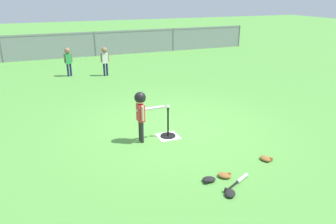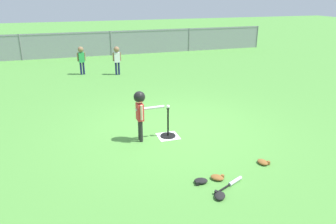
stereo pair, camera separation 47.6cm
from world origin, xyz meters
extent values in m
plane|color=#51933D|center=(0.00, 0.00, 0.00)|extent=(60.00, 60.00, 0.00)
cube|color=white|center=(-0.28, -0.32, 0.00)|extent=(0.44, 0.44, 0.01)
cylinder|color=black|center=(-0.28, -0.32, 0.01)|extent=(0.32, 0.32, 0.03)
cylinder|color=black|center=(-0.28, -0.32, 0.33)|extent=(0.04, 0.04, 0.61)
cylinder|color=black|center=(-0.28, -0.32, 0.62)|extent=(0.06, 0.06, 0.02)
sphere|color=white|center=(-0.28, -0.32, 0.67)|extent=(0.07, 0.07, 0.07)
cylinder|color=#262626|center=(-0.88, -0.29, 0.23)|extent=(0.07, 0.07, 0.45)
cylinder|color=#262626|center=(-0.87, -0.39, 0.23)|extent=(0.07, 0.07, 0.45)
cube|color=red|center=(-0.87, -0.34, 0.63)|extent=(0.13, 0.21, 0.35)
cylinder|color=beige|center=(-0.88, -0.22, 0.65)|extent=(0.05, 0.05, 0.30)
cylinder|color=beige|center=(-0.87, -0.47, 0.65)|extent=(0.05, 0.05, 0.30)
sphere|color=beige|center=(-0.87, -0.34, 0.92)|extent=(0.20, 0.20, 0.20)
sphere|color=black|center=(-0.87, -0.34, 0.94)|extent=(0.23, 0.23, 0.23)
cylinder|color=silver|center=(-0.66, -0.33, 0.68)|extent=(0.60, 0.08, 0.06)
cylinder|color=#191E4C|center=(-1.56, 5.93, 0.23)|extent=(0.07, 0.07, 0.46)
cylinder|color=#191E4C|center=(-1.66, 5.91, 0.23)|extent=(0.07, 0.07, 0.46)
cube|color=green|center=(-1.61, 5.92, 0.64)|extent=(0.22, 0.16, 0.36)
cylinder|color=#8C6647|center=(-1.48, 5.95, 0.66)|extent=(0.05, 0.05, 0.31)
cylinder|color=#8C6647|center=(-1.73, 5.89, 0.66)|extent=(0.05, 0.05, 0.31)
sphere|color=#8C6647|center=(-1.61, 5.92, 0.93)|extent=(0.20, 0.20, 0.20)
cylinder|color=#191E4C|center=(-0.32, 5.49, 0.23)|extent=(0.07, 0.07, 0.46)
cylinder|color=#191E4C|center=(-0.43, 5.49, 0.23)|extent=(0.07, 0.07, 0.46)
cube|color=white|center=(-0.37, 5.49, 0.64)|extent=(0.21, 0.13, 0.36)
cylinder|color=#8C6647|center=(-0.25, 5.49, 0.67)|extent=(0.05, 0.05, 0.31)
cylinder|color=#8C6647|center=(-0.50, 5.49, 0.67)|extent=(0.05, 0.05, 0.31)
sphere|color=#8C6647|center=(-0.37, 5.49, 0.93)|extent=(0.21, 0.21, 0.21)
cylinder|color=silver|center=(0.21, -2.35, 0.03)|extent=(0.30, 0.19, 0.06)
cylinder|color=black|center=(-0.07, -2.49, 0.03)|extent=(0.28, 0.16, 0.03)
cylinder|color=black|center=(-0.20, -2.55, 0.03)|extent=(0.04, 0.05, 0.05)
ellipsoid|color=brown|center=(-0.03, -2.18, 0.04)|extent=(0.27, 0.27, 0.07)
cube|color=brown|center=(0.07, -2.18, 0.04)|extent=(0.06, 0.06, 0.06)
ellipsoid|color=black|center=(-0.32, -2.19, 0.04)|extent=(0.25, 0.20, 0.07)
cube|color=black|center=(-0.40, -2.24, 0.04)|extent=(0.06, 0.05, 0.06)
ellipsoid|color=brown|center=(0.97, -1.96, 0.04)|extent=(0.19, 0.24, 0.07)
cube|color=brown|center=(1.05, -2.01, 0.04)|extent=(0.05, 0.05, 0.06)
ellipsoid|color=black|center=(-0.21, -2.65, 0.04)|extent=(0.26, 0.27, 0.07)
cube|color=black|center=(-0.23, -2.56, 0.04)|extent=(0.06, 0.06, 0.06)
cylinder|color=slate|center=(-4.00, 9.52, 0.57)|extent=(0.06, 0.06, 1.15)
cylinder|color=slate|center=(0.00, 9.52, 0.57)|extent=(0.06, 0.06, 1.15)
cylinder|color=slate|center=(4.00, 9.52, 0.57)|extent=(0.06, 0.06, 1.15)
cylinder|color=slate|center=(8.00, 9.52, 0.57)|extent=(0.06, 0.06, 1.15)
cube|color=gray|center=(0.00, 9.52, 1.09)|extent=(16.00, 0.03, 0.03)
cube|color=gray|center=(0.00, 9.52, 0.57)|extent=(16.00, 0.01, 1.15)
camera|label=1|loc=(-2.64, -6.17, 2.88)|focal=34.89mm
camera|label=2|loc=(-2.20, -6.33, 2.88)|focal=34.89mm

